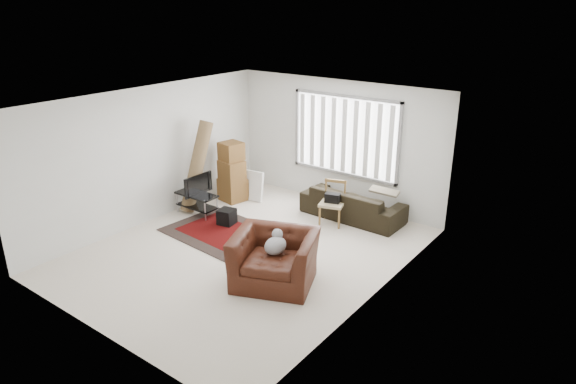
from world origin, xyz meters
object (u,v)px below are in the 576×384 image
object	(u,v)px
tv_stand	(197,199)
side_chair	(333,201)
sofa	(353,199)
moving_boxes	(232,174)
armchair	(275,255)

from	to	relation	value
tv_stand	side_chair	bearing A→B (deg)	27.31
sofa	moving_boxes	bearing A→B (deg)	16.58
moving_boxes	sofa	distance (m)	2.76
moving_boxes	sofa	xyz separation A→B (m)	(2.65, 0.73, -0.21)
armchair	sofa	bearing A→B (deg)	73.27
moving_boxes	side_chair	world-z (taller)	moving_boxes
tv_stand	armchair	bearing A→B (deg)	-21.70
side_chair	armchair	distance (m)	2.54
moving_boxes	sofa	bearing A→B (deg)	15.43
moving_boxes	armchair	size ratio (longest dim) A/B	0.82
tv_stand	side_chair	distance (m)	2.83
side_chair	sofa	bearing A→B (deg)	52.65
tv_stand	side_chair	xyz separation A→B (m)	(2.51, 1.30, 0.15)
side_chair	armchair	xyz separation A→B (m)	(0.49, -2.49, -0.00)
sofa	armchair	size ratio (longest dim) A/B	1.32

